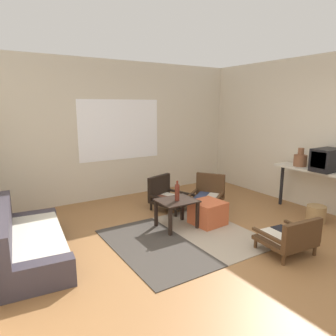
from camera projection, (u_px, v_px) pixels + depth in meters
ground_plane at (219, 254)px, 3.87m from camera, size 7.80×7.80×0.00m
far_wall_with_window at (119, 130)px, 6.12m from camera, size 5.60×0.13×2.70m
side_wall_right at (327, 135)px, 5.23m from camera, size 0.12×6.60×2.70m
area_rug at (184, 238)px, 4.31m from camera, size 1.96×1.82×0.01m
couch at (28, 242)px, 3.72m from camera, size 0.90×1.84×0.66m
coffee_table at (177, 206)px, 4.62m from camera, size 0.57×0.49×0.44m
armchair_by_window at (168, 196)px, 5.48m from camera, size 0.73×0.78×0.59m
armchair_striped_foreground at (290, 237)px, 3.81m from camera, size 0.67×0.62×0.50m
armchair_corner at (208, 194)px, 5.59m from camera, size 0.80×0.79×0.59m
ottoman_orange at (208, 213)px, 4.79m from camera, size 0.50×0.50×0.37m
console_shelf at (322, 176)px, 5.02m from camera, size 0.39×1.65×0.80m
crt_television at (327, 160)px, 4.92m from camera, size 0.49×0.33×0.37m
clay_vase at (300, 160)px, 5.33m from camera, size 0.22×0.22×0.32m
glass_bottle at (177, 192)px, 4.56m from camera, size 0.07×0.07×0.31m
wicker_basket at (316, 214)px, 4.88m from camera, size 0.29×0.29×0.27m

